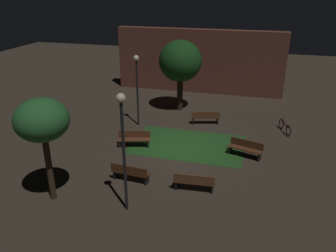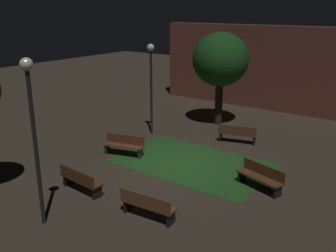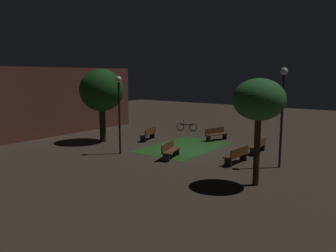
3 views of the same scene
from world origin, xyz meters
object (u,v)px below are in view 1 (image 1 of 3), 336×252
Objects in this scene: bench_front_right at (246,148)px; tree_tall_center at (180,62)px; bench_by_lamp at (194,181)px; bench_lawn_edge at (130,172)px; bench_front_left at (205,117)px; lamp_post_near_wall at (137,79)px; tree_near_wall at (42,121)px; bench_back_row at (134,138)px; lamp_post_plaza_west at (123,135)px; bicycle at (285,127)px.

bench_front_right is 0.37× the size of tree_tall_center.
tree_tall_center is (-3.05, 10.05, 3.04)m from bench_by_lamp.
bench_lawn_edge and bench_front_left have the same top height.
lamp_post_near_wall is at bearing -118.61° from tree_tall_center.
bench_front_right is 0.42× the size of tree_near_wall.
bench_by_lamp is at bearing -40.50° from bench_back_row.
tree_tall_center is at bearing 90.26° from bench_lawn_edge.
lamp_post_plaza_west is 1.09× the size of lamp_post_near_wall.
bicycle is at bearing 45.12° from tree_near_wall.
bench_front_right is 4.44m from bicycle.
bench_by_lamp is 5.42m from bench_back_row.
bench_by_lamp is at bearing -84.22° from bench_front_left.
lamp_post_plaza_west is 12.18m from bicycle.
bench_by_lamp is 0.41× the size of tree_near_wall.
tree_near_wall is 14.37m from bicycle.
bicycle is (7.16, 7.82, -0.14)m from bench_lawn_edge.
bench_lawn_edge is 0.40× the size of lamp_post_near_wall.
bicycle is (8.28, 4.30, -0.14)m from bench_back_row.
lamp_post_plaza_west is 2.97× the size of bicycle.
bench_front_right is (2.00, 3.94, 0.00)m from bench_by_lamp.
lamp_post_plaza_west is (-4.39, -5.95, 2.85)m from bench_front_right.
bench_lawn_edge is 10.60m from bicycle.
bench_front_left is 1.12× the size of bicycle.
tree_tall_center is (-2.26, 2.24, 3.04)m from bench_front_left.
bench_lawn_edge is at bearing -105.81° from bench_front_left.
bench_back_row is 4.07m from lamp_post_near_wall.
bench_lawn_edge is 3.54m from lamp_post_plaza_west.
bench_front_left is at bearing 95.78° from bench_by_lamp.
bench_front_right is (5.00, 3.94, 0.00)m from bench_lawn_edge.
bench_by_lamp is 0.37× the size of lamp_post_plaza_west.
bicycle is at bearing -17.21° from tree_tall_center.
tree_tall_center is at bearing 106.87° from bench_by_lamp.
bench_by_lamp is at bearing -116.91° from bench_front_right.
bench_lawn_edge is 6.37m from bench_front_right.
bench_by_lamp and bench_front_left have the same top height.
tree_tall_center is 4.03m from lamp_post_near_wall.
bench_back_row is at bearing 107.44° from lamp_post_plaza_west.
tree_tall_center is (-0.05, 10.05, 3.04)m from bench_lawn_edge.
tree_near_wall is at bearing -178.43° from lamp_post_plaza_west.
tree_tall_center is at bearing 135.17° from bench_front_left.
lamp_post_plaza_west reaches higher than bench_lawn_edge.
bench_front_right is at bearing -50.43° from tree_tall_center.
bench_back_row is 6.61m from tree_near_wall.
tree_near_wall is at bearing -102.41° from tree_tall_center.
tree_tall_center is 1.01× the size of lamp_post_plaza_west.
bench_front_right is 7.92m from lamp_post_plaza_west.
bicycle is at bearing 8.00° from lamp_post_near_wall.
bench_back_row is 6.46m from lamp_post_plaza_west.
bicycle is (4.16, 7.82, -0.14)m from bench_by_lamp.
bench_front_left and bench_back_row have the same top height.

